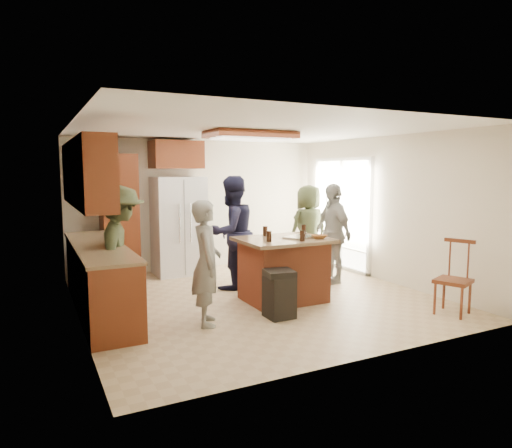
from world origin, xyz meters
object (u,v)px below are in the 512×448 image
person_counter (121,250)px  trash_bin (279,294)px  person_front_left (206,263)px  person_side_right (332,233)px  refrigerator (179,226)px  person_behind_right (309,229)px  spindle_chair (454,281)px  person_behind_left (232,233)px  kitchen_island (283,269)px

person_counter → trash_bin: 2.19m
person_front_left → person_counter: (-0.85, 0.98, 0.08)m
person_side_right → trash_bin: 2.25m
person_counter → refrigerator: size_ratio=0.95×
person_side_right → refrigerator: refrigerator is taller
person_behind_right → trash_bin: 2.79m
trash_bin → spindle_chair: bearing=-22.7°
person_behind_right → trash_bin: (-1.80, -2.08, -0.51)m
person_behind_left → person_counter: person_behind_left is taller
person_counter → trash_bin: bearing=-107.8°
person_behind_right → person_counter: 3.70m
person_side_right → spindle_chair: person_side_right is taller
kitchen_island → spindle_chair: spindle_chair is taller
person_behind_left → trash_bin: 1.77m
refrigerator → kitchen_island: size_ratio=1.41×
refrigerator → person_side_right: bearing=-39.3°
kitchen_island → spindle_chair: size_ratio=1.29×
person_counter → kitchen_island: bearing=-87.3°
person_counter → spindle_chair: bearing=-102.5°
person_behind_left → person_counter: size_ratio=1.07×
kitchen_island → trash_bin: kitchen_island is taller
person_front_left → spindle_chair: bearing=-92.8°
person_front_left → person_behind_left: 1.80m
refrigerator → kitchen_island: 2.58m
person_side_right → spindle_chair: bearing=15.0°
person_behind_left → person_behind_right: (1.74, 0.41, -0.09)m
person_side_right → spindle_chair: 2.26m
person_counter → kitchen_island: (2.23, -0.49, -0.38)m
person_behind_right → spindle_chair: (0.36, -2.98, -0.37)m
person_front_left → trash_bin: person_front_left is taller
person_counter → spindle_chair: (3.95, -2.05, -0.40)m
person_behind_left → person_counter: bearing=-2.3°
person_front_left → person_counter: 1.30m
person_behind_left → spindle_chair: bearing=111.3°
person_front_left → person_behind_left: bearing=-17.2°
trash_bin → spindle_chair: (2.16, -0.90, 0.13)m
spindle_chair → person_front_left: bearing=160.8°
refrigerator → kitchen_island: (0.85, -2.40, -0.43)m
person_front_left → person_side_right: person_side_right is taller
person_counter → spindle_chair: size_ratio=1.72×
person_side_right → kitchen_island: person_side_right is taller
person_front_left → spindle_chair: 3.30m
refrigerator → person_counter: bearing=-125.8°
person_side_right → person_counter: size_ratio=0.99×
spindle_chair → refrigerator: bearing=122.9°
spindle_chair → trash_bin: bearing=157.3°
person_side_right → person_counter: 3.56m
kitchen_island → person_behind_right: bearing=46.2°
person_behind_left → person_behind_right: person_behind_left is taller
person_front_left → person_behind_right: 3.33m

